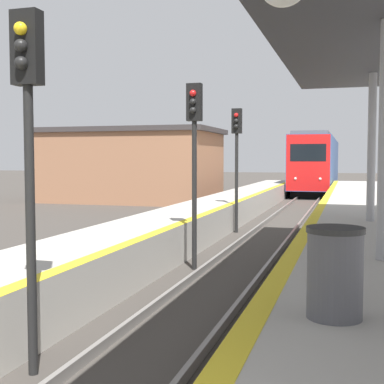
{
  "coord_description": "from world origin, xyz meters",
  "views": [
    {
      "loc": [
        2.61,
        -1.53,
        2.73
      ],
      "look_at": [
        -2.8,
        16.76,
        1.52
      ],
      "focal_mm": 50.0,
      "sensor_mm": 36.0,
      "label": 1
    }
  ],
  "objects_px": {
    "signal_mid": "(194,140)",
    "signal_far": "(237,146)",
    "signal_near": "(28,123)",
    "trash_bin": "(335,272)",
    "train": "(318,163)"
  },
  "relations": [
    {
      "from": "signal_mid",
      "to": "signal_far",
      "type": "xyz_separation_m",
      "value": [
        -0.34,
        6.69,
        0.0
      ]
    },
    {
      "from": "signal_near",
      "to": "signal_mid",
      "type": "distance_m",
      "value": 6.69
    },
    {
      "from": "signal_near",
      "to": "signal_far",
      "type": "xyz_separation_m",
      "value": [
        -0.17,
        13.38,
        0.0
      ]
    },
    {
      "from": "signal_near",
      "to": "trash_bin",
      "type": "distance_m",
      "value": 4.02
    },
    {
      "from": "signal_far",
      "to": "signal_mid",
      "type": "bearing_deg",
      "value": -87.06
    },
    {
      "from": "train",
      "to": "signal_far",
      "type": "height_order",
      "value": "train"
    },
    {
      "from": "signal_far",
      "to": "train",
      "type": "bearing_deg",
      "value": 87.12
    },
    {
      "from": "signal_mid",
      "to": "signal_far",
      "type": "height_order",
      "value": "same"
    },
    {
      "from": "trash_bin",
      "to": "signal_near",
      "type": "bearing_deg",
      "value": -178.66
    },
    {
      "from": "train",
      "to": "signal_near",
      "type": "bearing_deg",
      "value": -91.69
    },
    {
      "from": "signal_far",
      "to": "signal_near",
      "type": "bearing_deg",
      "value": -89.29
    },
    {
      "from": "signal_far",
      "to": "trash_bin",
      "type": "bearing_deg",
      "value": -73.92
    },
    {
      "from": "signal_near",
      "to": "trash_bin",
      "type": "bearing_deg",
      "value": 1.34
    },
    {
      "from": "signal_near",
      "to": "train",
      "type": "bearing_deg",
      "value": 88.31
    },
    {
      "from": "train",
      "to": "signal_mid",
      "type": "height_order",
      "value": "train"
    }
  ]
}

